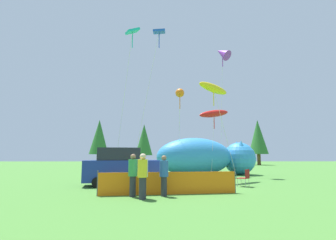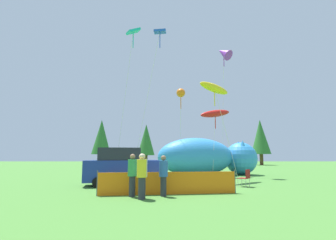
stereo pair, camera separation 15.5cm
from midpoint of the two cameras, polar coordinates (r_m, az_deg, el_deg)
name	(u,v)px [view 1 (the left image)]	position (r m, az deg, el deg)	size (l,w,h in m)	color
ground_plane	(183,187)	(14.86, 2.96, -14.42)	(120.00, 120.00, 0.00)	#477F33
parked_car	(121,167)	(15.87, -10.38, -10.06)	(4.61, 2.44, 2.18)	navy
folding_chair	(245,177)	(15.62, 16.11, -11.74)	(0.78, 0.78, 0.97)	maroon
inflatable_cat	(206,158)	(23.20, 7.99, -8.24)	(9.33, 5.20, 3.22)	#338CD8
safety_fence	(169,183)	(12.15, -0.16, -13.59)	(6.27, 0.94, 1.10)	orange
spectator_in_white_shirt	(142,174)	(10.84, -6.00, -11.65)	(0.40, 0.40, 1.82)	#2D2D38
spectator_in_black_shirt	(164,174)	(11.60, -1.28, -11.62)	(0.38, 0.38, 1.74)	#2D2D38
spectator_in_red_shirt	(133,173)	(11.58, -8.04, -11.39)	(0.39, 0.39, 1.81)	#2D2D38
spectator_in_grey_shirt	(143,174)	(11.07, -5.86, -11.57)	(0.40, 0.40, 1.82)	#2D2D38
kite_teal_diamond	(132,34)	(20.60, -8.04, 17.98)	(1.54, 1.64, 11.21)	silver
kite_orange_flower	(180,94)	(21.00, 2.37, 5.78)	(0.70, 3.01, 7.03)	silver
kite_purple_delta	(222,53)	(25.20, 11.58, 14.03)	(1.84, 1.84, 11.81)	silver
kite_red_lizard	(214,114)	(22.68, 9.78, 1.35)	(2.91, 1.93, 5.88)	silver
kite_yellow_hero	(214,89)	(19.57, 9.65, 6.74)	(3.30, 2.75, 7.06)	silver
kite_blue_box	(159,35)	(20.82, -2.29, 18.03)	(2.38, 1.03, 11.25)	silver
horizon_tree_east	(258,137)	(50.40, 18.91, -3.52)	(3.43, 3.43, 8.18)	brown
horizon_tree_west	(99,137)	(47.84, -14.86, -3.61)	(3.35, 3.35, 8.00)	brown
horizon_tree_mid	(144,140)	(47.19, -5.34, -4.32)	(3.05, 3.05, 7.29)	brown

